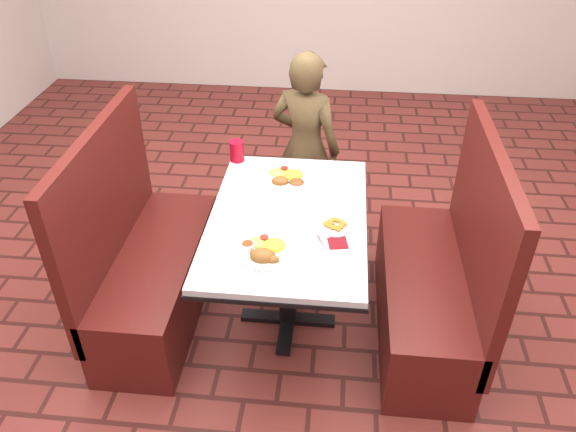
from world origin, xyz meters
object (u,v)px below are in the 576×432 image
at_px(dining_table, 288,231).
at_px(booth_bench_left, 148,268).
at_px(diner_person, 305,148).
at_px(red_tumbler, 237,151).
at_px(plantain_plate, 335,225).
at_px(far_dinner_plate, 287,176).
at_px(booth_bench_right, 434,288).
at_px(near_dinner_plate, 265,248).

height_order(dining_table, booth_bench_left, booth_bench_left).
relative_size(diner_person, red_tumbler, 10.39).
bearing_deg(plantain_plate, red_tumbler, 134.38).
xyz_separation_m(booth_bench_left, red_tumbler, (0.44, 0.54, 0.48)).
relative_size(plantain_plate, red_tumbler, 1.46).
bearing_deg(booth_bench_left, red_tumbler, 51.17).
height_order(plantain_plate, red_tumbler, red_tumbler).
bearing_deg(far_dinner_plate, diner_person, 83.90).
bearing_deg(plantain_plate, booth_bench_left, 176.05).
bearing_deg(red_tumbler, plantain_plate, -45.62).
xyz_separation_m(booth_bench_left, diner_person, (0.82, 0.93, 0.32)).
bearing_deg(diner_person, booth_bench_right, 148.99).
height_order(dining_table, plantain_plate, plantain_plate).
height_order(booth_bench_left, red_tumbler, booth_bench_left).
bearing_deg(booth_bench_right, booth_bench_left, 180.00).
relative_size(near_dinner_plate, plantain_plate, 1.51).
height_order(dining_table, red_tumbler, red_tumbler).
height_order(booth_bench_left, booth_bench_right, same).
xyz_separation_m(booth_bench_left, near_dinner_plate, (0.72, -0.31, 0.45)).
bearing_deg(red_tumbler, booth_bench_left, -128.83).
distance_m(dining_table, red_tumbler, 0.67).
distance_m(dining_table, booth_bench_left, 0.86).
distance_m(booth_bench_right, far_dinner_plate, 1.01).
relative_size(booth_bench_left, far_dinner_plate, 4.15).
distance_m(booth_bench_right, diner_person, 1.25).
distance_m(booth_bench_right, plantain_plate, 0.71).
bearing_deg(red_tumbler, near_dinner_plate, -71.58).
bearing_deg(far_dinner_plate, booth_bench_right, -22.58).
distance_m(booth_bench_right, near_dinner_plate, 1.03).
relative_size(booth_bench_right, diner_person, 0.92).
bearing_deg(diner_person, far_dinner_plate, 102.92).
bearing_deg(booth_bench_left, plantain_plate, -3.95).
bearing_deg(far_dinner_plate, near_dinner_plate, -92.85).
bearing_deg(booth_bench_right, diner_person, 129.97).
relative_size(near_dinner_plate, red_tumbler, 2.21).
bearing_deg(dining_table, far_dinner_plate, 96.79).
distance_m(diner_person, red_tumbler, 0.56).
relative_size(dining_table, far_dinner_plate, 4.20).
bearing_deg(near_dinner_plate, plantain_plate, 37.12).
bearing_deg(near_dinner_plate, diner_person, 85.63).
relative_size(booth_bench_left, diner_person, 0.92).
distance_m(far_dinner_plate, plantain_plate, 0.51).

